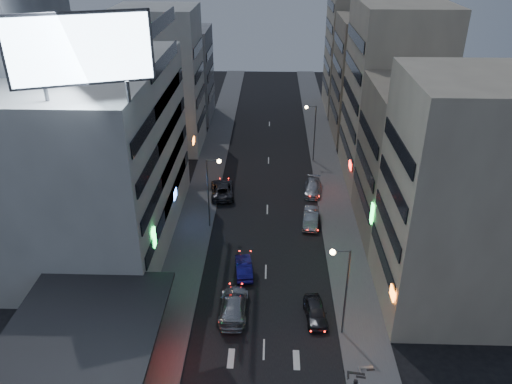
{
  "coord_description": "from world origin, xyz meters",
  "views": [
    {
      "loc": [
        0.31,
        -24.68,
        29.05
      ],
      "look_at": [
        -1.06,
        17.68,
        6.69
      ],
      "focal_mm": 35.0,
      "sensor_mm": 36.0,
      "label": 1
    }
  ],
  "objects_px": {
    "parked_car_left": "(222,189)",
    "road_car_silver": "(234,305)",
    "scooter_silver_b": "(374,361)",
    "parked_car_right_mid": "(311,218)",
    "scooter_black_b": "(366,367)",
    "road_car_blue": "(244,267)",
    "parked_car_right_far": "(313,188)",
    "parked_car_right_near": "(315,311)"
  },
  "relations": [
    {
      "from": "road_car_blue",
      "to": "scooter_silver_b",
      "type": "xyz_separation_m",
      "value": [
        10.29,
        -11.17,
        -0.06
      ]
    },
    {
      "from": "parked_car_right_near",
      "to": "parked_car_right_mid",
      "type": "height_order",
      "value": "parked_car_right_mid"
    },
    {
      "from": "parked_car_right_mid",
      "to": "scooter_black_b",
      "type": "distance_m",
      "value": 21.34
    },
    {
      "from": "parked_car_right_near",
      "to": "parked_car_right_far",
      "type": "distance_m",
      "value": 22.7
    },
    {
      "from": "parked_car_right_far",
      "to": "road_car_silver",
      "type": "bearing_deg",
      "value": -104.41
    },
    {
      "from": "parked_car_right_far",
      "to": "scooter_black_b",
      "type": "xyz_separation_m",
      "value": [
        1.91,
        -28.59,
        0.0
      ]
    },
    {
      "from": "road_car_blue",
      "to": "road_car_silver",
      "type": "relative_size",
      "value": 0.76
    },
    {
      "from": "parked_car_left",
      "to": "scooter_black_b",
      "type": "bearing_deg",
      "value": 108.7
    },
    {
      "from": "parked_car_left",
      "to": "road_car_blue",
      "type": "distance_m",
      "value": 16.13
    },
    {
      "from": "parked_car_right_mid",
      "to": "parked_car_left",
      "type": "bearing_deg",
      "value": 154.58
    },
    {
      "from": "parked_car_right_near",
      "to": "parked_car_left",
      "type": "relative_size",
      "value": 0.72
    },
    {
      "from": "parked_car_right_near",
      "to": "scooter_black_b",
      "type": "relative_size",
      "value": 2.16
    },
    {
      "from": "scooter_black_b",
      "to": "parked_car_right_near",
      "type": "bearing_deg",
      "value": 36.74
    },
    {
      "from": "parked_car_right_far",
      "to": "scooter_black_b",
      "type": "distance_m",
      "value": 28.66
    },
    {
      "from": "scooter_silver_b",
      "to": "parked_car_right_far",
      "type": "bearing_deg",
      "value": -2.81
    },
    {
      "from": "road_car_blue",
      "to": "scooter_black_b",
      "type": "relative_size",
      "value": 2.22
    },
    {
      "from": "parked_car_left",
      "to": "road_car_silver",
      "type": "xyz_separation_m",
      "value": [
        2.95,
        -21.32,
        0.01
      ]
    },
    {
      "from": "parked_car_right_near",
      "to": "road_car_silver",
      "type": "height_order",
      "value": "road_car_silver"
    },
    {
      "from": "road_car_blue",
      "to": "road_car_silver",
      "type": "distance_m",
      "value": 5.6
    },
    {
      "from": "parked_car_right_mid",
      "to": "road_car_silver",
      "type": "height_order",
      "value": "road_car_silver"
    },
    {
      "from": "parked_car_right_near",
      "to": "parked_car_left",
      "type": "xyz_separation_m",
      "value": [
        -9.85,
        21.73,
        0.1
      ]
    },
    {
      "from": "parked_car_right_mid",
      "to": "road_car_silver",
      "type": "distance_m",
      "value": 16.62
    },
    {
      "from": "road_car_silver",
      "to": "scooter_black_b",
      "type": "distance_m",
      "value": 11.98
    },
    {
      "from": "parked_car_right_near",
      "to": "scooter_black_b",
      "type": "height_order",
      "value": "parked_car_right_near"
    },
    {
      "from": "parked_car_left",
      "to": "road_car_silver",
      "type": "distance_m",
      "value": 21.52
    },
    {
      "from": "parked_car_right_far",
      "to": "road_car_silver",
      "type": "relative_size",
      "value": 0.86
    },
    {
      "from": "parked_car_left",
      "to": "parked_car_right_far",
      "type": "bearing_deg",
      "value": 178.07
    },
    {
      "from": "road_car_silver",
      "to": "parked_car_right_far",
      "type": "bearing_deg",
      "value": -110.0
    },
    {
      "from": "parked_car_left",
      "to": "scooter_black_b",
      "type": "height_order",
      "value": "parked_car_left"
    },
    {
      "from": "parked_car_right_mid",
      "to": "scooter_silver_b",
      "type": "bearing_deg",
      "value": -74.33
    },
    {
      "from": "parked_car_right_far",
      "to": "parked_car_left",
      "type": "bearing_deg",
      "value": -169.35
    },
    {
      "from": "parked_car_right_mid",
      "to": "road_car_blue",
      "type": "relative_size",
      "value": 1.08
    },
    {
      "from": "road_car_blue",
      "to": "scooter_silver_b",
      "type": "bearing_deg",
      "value": 125.71
    },
    {
      "from": "road_car_blue",
      "to": "parked_car_right_far",
      "type": "bearing_deg",
      "value": -121.7
    },
    {
      "from": "parked_car_left",
      "to": "scooter_black_b",
      "type": "relative_size",
      "value": 3.0
    },
    {
      "from": "parked_car_right_mid",
      "to": "parked_car_right_far",
      "type": "xyz_separation_m",
      "value": [
        0.74,
        7.42,
        -0.06
      ]
    },
    {
      "from": "road_car_silver",
      "to": "scooter_black_b",
      "type": "height_order",
      "value": "road_car_silver"
    },
    {
      "from": "parked_car_right_near",
      "to": "road_car_silver",
      "type": "bearing_deg",
      "value": 171.13
    },
    {
      "from": "parked_car_right_far",
      "to": "scooter_black_b",
      "type": "bearing_deg",
      "value": -80.26
    },
    {
      "from": "parked_car_right_far",
      "to": "scooter_silver_b",
      "type": "distance_m",
      "value": 27.96
    },
    {
      "from": "parked_car_left",
      "to": "scooter_silver_b",
      "type": "relative_size",
      "value": 3.4
    },
    {
      "from": "road_car_silver",
      "to": "scooter_silver_b",
      "type": "distance_m",
      "value": 12.2
    }
  ]
}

